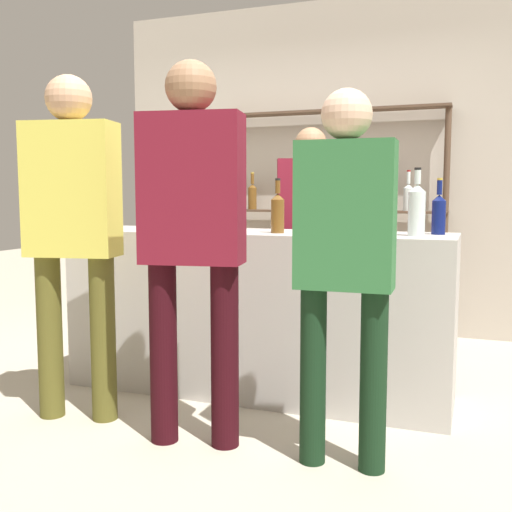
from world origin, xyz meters
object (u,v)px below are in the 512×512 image
object	(u,v)px
customer_center	(192,224)
cork_jar	(352,219)
counter_bottle_2	(350,212)
counter_bottle_1	(439,213)
customer_right	(345,248)
counter_bottle_3	(278,212)
customer_left	(73,220)
wine_glass	(219,213)
counter_bottle_4	(151,207)
server_behind_counter	(310,227)
counter_bottle_0	(417,209)

from	to	relation	value
customer_center	cork_jar	bearing A→B (deg)	-42.06
counter_bottle_2	customer_center	distance (m)	0.95
cork_jar	customer_center	size ratio (longest dim) A/B	0.09
counter_bottle_1	customer_right	world-z (taller)	customer_right
counter_bottle_1	counter_bottle_3	world-z (taller)	counter_bottle_3
customer_left	wine_glass	bearing A→B (deg)	-50.49
counter_bottle_4	customer_right	xyz separation A→B (m)	(1.35, -0.74, -0.15)
wine_glass	cork_jar	size ratio (longest dim) A/B	0.94
counter_bottle_4	server_behind_counter	distance (m)	1.12
wine_glass	cork_jar	xyz separation A→B (m)	(0.74, 0.16, -0.03)
counter_bottle_1	customer_left	distance (m)	1.93
customer_left	customer_right	distance (m)	1.43
counter_bottle_0	customer_right	world-z (taller)	customer_right
counter_bottle_2	customer_right	world-z (taller)	customer_right
counter_bottle_3	cork_jar	bearing A→B (deg)	23.95
customer_center	customer_right	bearing A→B (deg)	-99.82
wine_glass	server_behind_counter	distance (m)	0.87
customer_right	counter_bottle_0	bearing A→B (deg)	-17.96
counter_bottle_0	customer_right	size ratio (longest dim) A/B	0.22
counter_bottle_3	customer_right	xyz separation A→B (m)	(0.53, -0.72, -0.13)
counter_bottle_4	customer_right	world-z (taller)	customer_right
customer_right	customer_center	distance (m)	0.71
counter_bottle_4	server_behind_counter	bearing A→B (deg)	44.93
counter_bottle_1	counter_bottle_3	size ratio (longest dim) A/B	1.00
counter_bottle_3	wine_glass	distance (m)	0.36
customer_right	customer_center	world-z (taller)	customer_center
counter_bottle_3	server_behind_counter	bearing A→B (deg)	92.28
counter_bottle_2	wine_glass	size ratio (longest dim) A/B	2.04
counter_bottle_0	wine_glass	xyz separation A→B (m)	(-1.11, -0.02, -0.03)
cork_jar	customer_center	bearing A→B (deg)	-121.90
counter_bottle_0	customer_left	xyz separation A→B (m)	(-1.64, -0.67, -0.06)
counter_bottle_0	counter_bottle_2	bearing A→B (deg)	179.05
counter_bottle_0	wine_glass	size ratio (longest dim) A/B	2.37
counter_bottle_2	server_behind_counter	distance (m)	0.89
counter_bottle_4	counter_bottle_2	bearing A→B (deg)	0.83
wine_glass	customer_left	distance (m)	0.84
cork_jar	server_behind_counter	distance (m)	0.76
counter_bottle_0	counter_bottle_1	bearing A→B (deg)	56.89
counter_bottle_1	wine_glass	distance (m)	1.23
counter_bottle_1	customer_left	world-z (taller)	customer_left
counter_bottle_0	counter_bottle_3	world-z (taller)	counter_bottle_0
server_behind_counter	counter_bottle_0	bearing A→B (deg)	25.67
wine_glass	customer_left	xyz separation A→B (m)	(-0.53, -0.65, -0.03)
counter_bottle_1	cork_jar	bearing A→B (deg)	-177.99
counter_bottle_3	customer_left	size ratio (longest dim) A/B	0.17
counter_bottle_3	customer_right	world-z (taller)	customer_right
counter_bottle_4	counter_bottle_0	bearing A→B (deg)	0.43
server_behind_counter	customer_center	bearing A→B (deg)	-24.87
counter_bottle_3	server_behind_counter	size ratio (longest dim) A/B	0.19
counter_bottle_3	counter_bottle_2	bearing A→B (deg)	5.39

